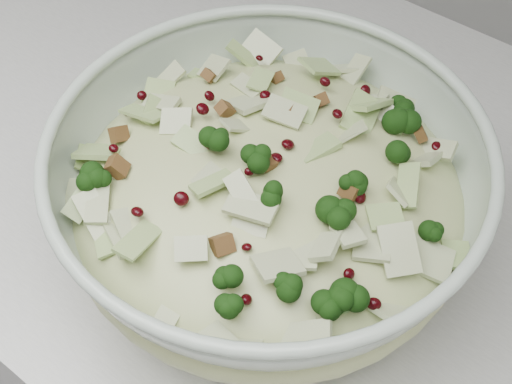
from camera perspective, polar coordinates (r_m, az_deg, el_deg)
mixing_bowl at (r=0.54m, az=0.95°, el=-0.52°), size 0.38×0.38×0.13m
salad at (r=0.52m, az=0.98°, el=0.93°), size 0.41×0.41×0.13m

